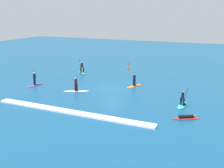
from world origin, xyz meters
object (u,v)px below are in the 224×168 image
object	(u,v)px
surfer_on_green_board	(82,70)
surfer_on_purple_board	(35,81)
surfer_on_white_board	(76,88)
surfer_on_orange_board	(134,83)
marker_buoy	(128,68)
surfer_on_red_board	(187,117)
surfer_on_teal_board	(182,102)

from	to	relation	value
surfer_on_green_board	surfer_on_purple_board	bearing A→B (deg)	-59.85
surfer_on_white_board	surfer_on_purple_board	distance (m)	6.58
surfer_on_green_board	surfer_on_orange_board	bearing A→B (deg)	19.76
surfer_on_orange_board	marker_buoy	world-z (taller)	surfer_on_orange_board
surfer_on_red_board	surfer_on_green_board	xyz separation A→B (m)	(-18.80, 12.88, 0.36)
surfer_on_purple_board	surfer_on_white_board	bearing A→B (deg)	-87.64
surfer_on_red_board	surfer_on_purple_board	distance (m)	20.97
surfer_on_purple_board	surfer_on_orange_board	world-z (taller)	surfer_on_purple_board
surfer_on_white_board	surfer_on_orange_board	xyz separation A→B (m)	(5.78, 5.28, -0.02)
surfer_on_teal_board	surfer_on_purple_board	xyz separation A→B (m)	(-19.64, 0.09, 0.19)
marker_buoy	surfer_on_white_board	bearing A→B (deg)	-93.52
surfer_on_purple_board	marker_buoy	size ratio (longest dim) A/B	2.01
marker_buoy	surfer_on_purple_board	bearing A→B (deg)	-115.84
surfer_on_white_board	surfer_on_teal_board	size ratio (longest dim) A/B	1.26
surfer_on_purple_board	surfer_on_red_board	bearing A→B (deg)	-96.38
surfer_on_white_board	marker_buoy	bearing A→B (deg)	59.85
surfer_on_purple_board	marker_buoy	distance (m)	17.31
surfer_on_white_board	surfer_on_green_board	xyz separation A→B (m)	(-4.72, 9.45, 0.03)
surfer_on_red_board	surfer_on_orange_board	distance (m)	12.04
surfer_on_orange_board	marker_buoy	bearing A→B (deg)	-137.04
surfer_on_white_board	surfer_on_red_board	distance (m)	14.50
surfer_on_teal_board	surfer_on_green_board	world-z (taller)	surfer_on_green_board
surfer_on_white_board	surfer_on_orange_board	size ratio (longest dim) A/B	1.02
surfer_on_white_board	surfer_on_purple_board	size ratio (longest dim) A/B	1.19
surfer_on_red_board	surfer_on_purple_board	world-z (taller)	surfer_on_purple_board
surfer_on_white_board	surfer_on_orange_board	bearing A→B (deg)	15.77
surfer_on_teal_board	surfer_on_purple_board	world-z (taller)	surfer_on_purple_board
surfer_on_teal_board	surfer_on_orange_board	bearing A→B (deg)	58.83
surfer_on_purple_board	surfer_on_teal_board	bearing A→B (deg)	-86.89
surfer_on_teal_board	surfer_on_red_board	bearing A→B (deg)	-158.82
surfer_on_purple_board	surfer_on_orange_board	distance (m)	13.39
surfer_on_red_board	surfer_on_teal_board	xyz separation A→B (m)	(-1.03, 3.46, 0.25)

